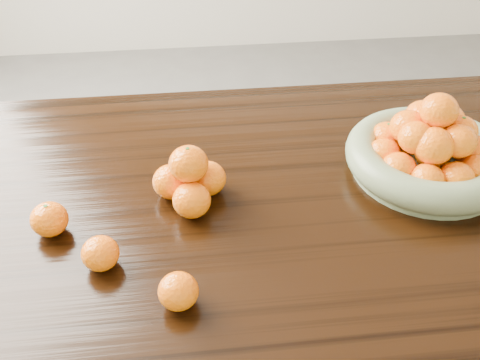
{
  "coord_description": "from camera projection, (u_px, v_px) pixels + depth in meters",
  "views": [
    {
      "loc": [
        -0.07,
        -0.84,
        1.47
      ],
      "look_at": [
        0.02,
        -0.02,
        0.83
      ],
      "focal_mm": 40.0,
      "sensor_mm": 36.0,
      "label": 1
    }
  ],
  "objects": [
    {
      "name": "dining_table",
      "position": [
        230.0,
        236.0,
        1.16
      ],
      "size": [
        2.0,
        1.0,
        0.75
      ],
      "color": "black",
      "rests_on": "ground"
    },
    {
      "name": "fruit_bowl",
      "position": [
        430.0,
        152.0,
        1.17
      ],
      "size": [
        0.36,
        0.36,
        0.19
      ],
      "rotation": [
        0.0,
        0.0,
        0.28
      ],
      "color": "#737F5D",
      "rests_on": "dining_table"
    },
    {
      "name": "orange_pyramid",
      "position": [
        190.0,
        181.0,
        1.09
      ],
      "size": [
        0.15,
        0.15,
        0.13
      ],
      "rotation": [
        0.0,
        0.0,
        0.03
      ],
      "color": "orange",
      "rests_on": "dining_table"
    },
    {
      "name": "loose_orange_0",
      "position": [
        49.0,
        219.0,
        1.02
      ],
      "size": [
        0.07,
        0.07,
        0.07
      ],
      "primitive_type": "ellipsoid",
      "color": "orange",
      "rests_on": "dining_table"
    },
    {
      "name": "loose_orange_1",
      "position": [
        100.0,
        253.0,
        0.96
      ],
      "size": [
        0.07,
        0.07,
        0.06
      ],
      "primitive_type": "ellipsoid",
      "color": "orange",
      "rests_on": "dining_table"
    },
    {
      "name": "loose_orange_2",
      "position": [
        178.0,
        291.0,
        0.89
      ],
      "size": [
        0.07,
        0.07,
        0.06
      ],
      "primitive_type": "ellipsoid",
      "color": "orange",
      "rests_on": "dining_table"
    }
  ]
}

